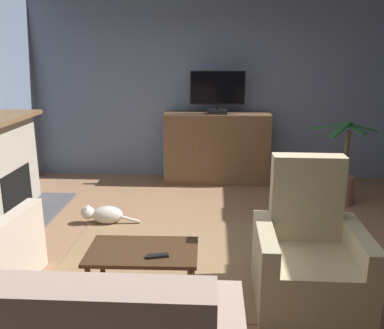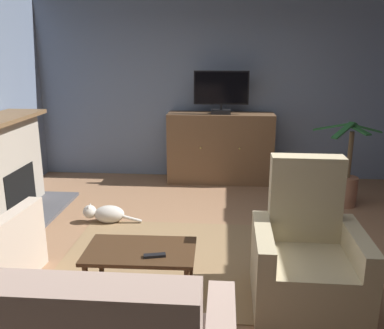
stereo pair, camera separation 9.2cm
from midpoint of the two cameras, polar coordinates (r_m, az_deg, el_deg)
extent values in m
cube|color=#936B4C|center=(4.12, 2.52, -13.27)|extent=(6.30, 6.27, 0.04)
cube|color=slate|center=(6.53, 2.97, 10.49)|extent=(6.30, 0.10, 2.81)
cube|color=#8E704C|center=(4.07, 0.06, -13.27)|extent=(2.60, 1.82, 0.01)
cube|color=#4C4C51|center=(5.48, -21.12, -6.40)|extent=(0.50, 1.49, 0.04)
cube|color=black|center=(5.49, -23.71, -3.33)|extent=(0.10, 0.72, 0.52)
cube|color=#4A3523|center=(6.45, 2.92, -2.04)|extent=(1.52, 0.39, 0.06)
cube|color=brown|center=(6.32, 2.98, 2.29)|extent=(1.58, 0.45, 1.06)
sphere|color=tan|center=(6.08, 0.29, 2.30)|extent=(0.03, 0.03, 0.03)
sphere|color=tan|center=(6.08, 5.66, 2.22)|extent=(0.03, 0.03, 0.03)
cube|color=black|center=(6.17, 3.05, 7.25)|extent=(0.29, 0.20, 0.06)
cylinder|color=black|center=(6.16, 3.06, 7.89)|extent=(0.04, 0.04, 0.08)
cube|color=black|center=(6.13, 3.10, 10.50)|extent=(0.80, 0.05, 0.48)
cube|color=black|center=(6.10, 3.09, 10.48)|extent=(0.76, 0.01, 0.44)
cube|color=#422B19|center=(3.42, -7.59, -11.77)|extent=(0.89, 0.54, 0.03)
cylinder|color=#422B19|center=(3.67, -0.72, -13.34)|extent=(0.04, 0.04, 0.39)
cylinder|color=#422B19|center=(3.78, -12.94, -12.82)|extent=(0.04, 0.04, 0.39)
cylinder|color=#422B19|center=(3.30, -1.08, -16.86)|extent=(0.04, 0.04, 0.39)
cylinder|color=#422B19|center=(3.43, -14.78, -16.09)|extent=(0.04, 0.04, 0.39)
cube|color=black|center=(3.29, -5.58, -12.40)|extent=(0.18, 0.09, 0.02)
cube|color=#C6B29E|center=(3.87, -23.79, -10.93)|extent=(0.18, 0.84, 0.66)
cube|color=tan|center=(3.53, 15.00, -14.82)|extent=(0.60, 0.81, 0.42)
cube|color=tan|center=(3.58, 14.71, -4.38)|extent=(0.59, 0.19, 0.72)
cube|color=tan|center=(3.57, 20.89, -13.17)|extent=(0.14, 0.81, 0.62)
cube|color=tan|center=(3.43, 9.10, -13.49)|extent=(0.14, 0.81, 0.62)
cylinder|color=#99664C|center=(5.77, 19.53, -3.34)|extent=(0.27, 0.27, 0.39)
cylinder|color=brown|center=(5.64, 19.97, 1.39)|extent=(0.06, 0.06, 0.59)
cube|color=#235B2D|center=(5.64, 22.02, 4.70)|extent=(0.36, 0.09, 0.11)
cube|color=#235B2D|center=(5.77, 20.58, 5.05)|extent=(0.24, 0.38, 0.14)
cube|color=#235B2D|center=(5.63, 17.84, 5.06)|extent=(0.46, 0.30, 0.15)
cube|color=#235B2D|center=(5.40, 19.19, 4.54)|extent=(0.34, 0.32, 0.17)
cube|color=#235B2D|center=(5.46, 21.26, 4.46)|extent=(0.18, 0.31, 0.07)
ellipsoid|color=beige|center=(4.99, -12.05, -6.79)|extent=(0.37, 0.23, 0.21)
sphere|color=beige|center=(5.02, -14.64, -6.40)|extent=(0.16, 0.16, 0.16)
cone|color=beige|center=(4.96, -14.81, -5.79)|extent=(0.04, 0.04, 0.04)
cone|color=beige|center=(5.04, -14.59, -5.45)|extent=(0.04, 0.04, 0.04)
cylinder|color=beige|center=(4.92, -8.92, -7.46)|extent=(0.22, 0.05, 0.10)
camera|label=1|loc=(0.05, -90.66, -0.18)|focal=38.84mm
camera|label=2|loc=(0.05, 89.34, 0.18)|focal=38.84mm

